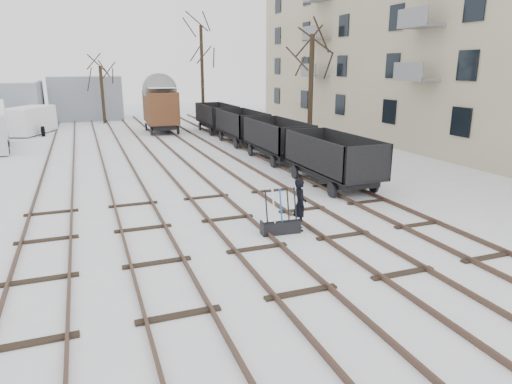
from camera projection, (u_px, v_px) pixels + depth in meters
ground at (257, 249)px, 13.80m from camera, size 120.00×120.00×0.00m
tracks at (172, 162)px, 26.11m from camera, size 13.90×52.00×0.16m
apartment_block at (457, 26)px, 31.12m from camera, size 10.12×45.00×16.10m
shed_right at (86, 97)px, 47.89m from camera, size 7.00×6.00×4.50m
ground_frame at (280, 225)px, 15.04m from camera, size 1.32×0.50×1.49m
worker at (300, 204)px, 15.22m from camera, size 0.59×0.74×1.78m
freight_wagon_a at (332, 167)px, 21.02m from camera, size 2.26×5.66×2.31m
freight_wagon_b at (277, 145)px, 26.78m from camera, size 2.26×5.66×2.31m
freight_wagon_c at (242, 131)px, 32.55m from camera, size 2.26×5.66×2.31m
freight_wagon_d at (217, 122)px, 38.32m from camera, size 2.26×5.66×2.31m
box_van_wagon at (160, 106)px, 37.83m from camera, size 2.71×4.98×3.76m
panel_van at (29, 120)px, 37.05m from camera, size 3.99×5.47×2.21m
tree_near at (311, 96)px, 27.74m from camera, size 0.30×0.30×7.20m
tree_far_left at (103, 95)px, 43.95m from camera, size 0.30×0.30×5.44m
tree_far_right at (202, 76)px, 42.83m from camera, size 0.30×0.30×9.03m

